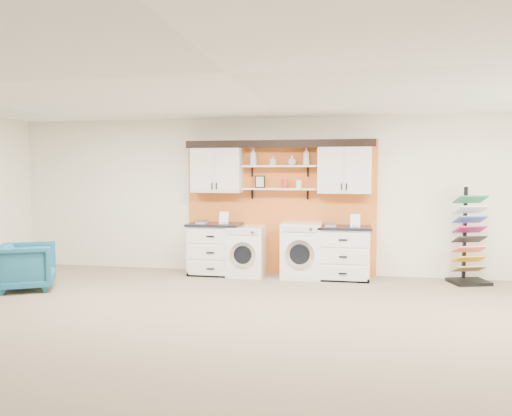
% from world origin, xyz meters
% --- Properties ---
extents(floor, '(10.00, 10.00, 0.00)m').
position_xyz_m(floor, '(0.00, 0.00, 0.00)').
color(floor, '#837258').
rests_on(floor, ground).
extents(ceiling, '(10.00, 10.00, 0.00)m').
position_xyz_m(ceiling, '(0.00, 0.00, 2.80)').
color(ceiling, white).
rests_on(ceiling, wall_back).
extents(wall_back, '(10.00, 0.00, 10.00)m').
position_xyz_m(wall_back, '(0.00, 4.00, 1.40)').
color(wall_back, white).
rests_on(wall_back, floor).
extents(accent_panel, '(3.40, 0.07, 2.40)m').
position_xyz_m(accent_panel, '(0.00, 3.96, 1.20)').
color(accent_panel, orange).
rests_on(accent_panel, wall_back).
extents(upper_cabinet_left, '(0.90, 0.35, 0.84)m').
position_xyz_m(upper_cabinet_left, '(-1.13, 3.79, 1.88)').
color(upper_cabinet_left, white).
rests_on(upper_cabinet_left, wall_back).
extents(upper_cabinet_right, '(0.90, 0.35, 0.84)m').
position_xyz_m(upper_cabinet_right, '(1.13, 3.79, 1.88)').
color(upper_cabinet_right, white).
rests_on(upper_cabinet_right, wall_back).
extents(shelf_lower, '(1.32, 0.28, 0.03)m').
position_xyz_m(shelf_lower, '(0.00, 3.80, 1.53)').
color(shelf_lower, white).
rests_on(shelf_lower, wall_back).
extents(shelf_upper, '(1.32, 0.28, 0.03)m').
position_xyz_m(shelf_upper, '(0.00, 3.80, 1.93)').
color(shelf_upper, white).
rests_on(shelf_upper, wall_back).
extents(crown_molding, '(3.30, 0.41, 0.13)m').
position_xyz_m(crown_molding, '(0.00, 3.81, 2.33)').
color(crown_molding, black).
rests_on(crown_molding, wall_back).
extents(picture_frame, '(0.18, 0.02, 0.22)m').
position_xyz_m(picture_frame, '(-0.35, 3.85, 1.66)').
color(picture_frame, black).
rests_on(picture_frame, shelf_lower).
extents(canister_red, '(0.11, 0.11, 0.16)m').
position_xyz_m(canister_red, '(0.10, 3.80, 1.62)').
color(canister_red, red).
rests_on(canister_red, shelf_lower).
extents(canister_cream, '(0.10, 0.10, 0.14)m').
position_xyz_m(canister_cream, '(0.35, 3.80, 1.61)').
color(canister_cream, silver).
rests_on(canister_cream, shelf_lower).
extents(base_cabinet_left, '(0.94, 0.66, 0.92)m').
position_xyz_m(base_cabinet_left, '(-1.13, 3.64, 0.46)').
color(base_cabinet_left, white).
rests_on(base_cabinet_left, floor).
extents(base_cabinet_right, '(0.93, 0.66, 0.91)m').
position_xyz_m(base_cabinet_right, '(1.13, 3.64, 0.45)').
color(base_cabinet_right, white).
rests_on(base_cabinet_right, floor).
extents(washer, '(0.62, 0.71, 0.87)m').
position_xyz_m(washer, '(-0.55, 3.64, 0.44)').
color(washer, white).
rests_on(washer, floor).
extents(dryer, '(0.68, 0.71, 0.95)m').
position_xyz_m(dryer, '(0.42, 3.64, 0.48)').
color(dryer, white).
rests_on(dryer, floor).
extents(sample_rack, '(0.68, 0.62, 1.58)m').
position_xyz_m(sample_rack, '(3.16, 3.67, 0.51)').
color(sample_rack, black).
rests_on(sample_rack, floor).
extents(armchair, '(1.06, 1.05, 0.72)m').
position_xyz_m(armchair, '(-3.69, 1.98, 0.36)').
color(armchair, '#195978').
rests_on(armchair, floor).
extents(soap_bottle_a, '(0.12, 0.12, 0.31)m').
position_xyz_m(soap_bottle_a, '(-0.46, 3.80, 2.10)').
color(soap_bottle_a, silver).
rests_on(soap_bottle_a, shelf_upper).
extents(soap_bottle_b, '(0.10, 0.10, 0.16)m').
position_xyz_m(soap_bottle_b, '(-0.11, 3.80, 2.03)').
color(soap_bottle_b, silver).
rests_on(soap_bottle_b, shelf_upper).
extents(soap_bottle_c, '(0.14, 0.14, 0.17)m').
position_xyz_m(soap_bottle_c, '(0.23, 3.80, 2.03)').
color(soap_bottle_c, silver).
rests_on(soap_bottle_c, shelf_upper).
extents(soap_bottle_d, '(0.15, 0.15, 0.31)m').
position_xyz_m(soap_bottle_d, '(0.48, 3.80, 2.10)').
color(soap_bottle_d, silver).
rests_on(soap_bottle_d, shelf_upper).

